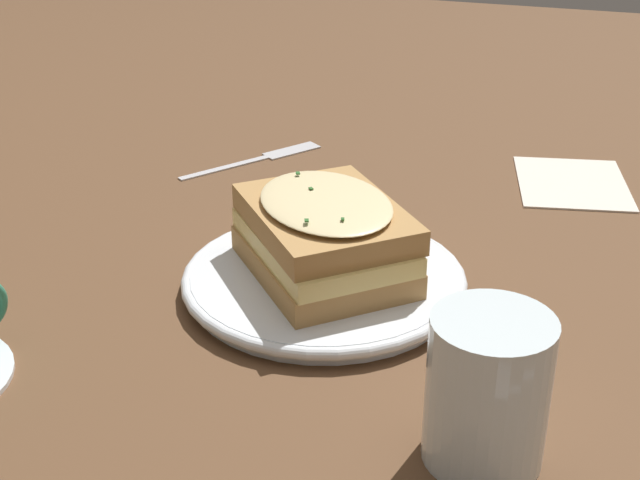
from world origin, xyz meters
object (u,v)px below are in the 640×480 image
water_glass (487,391)px  napkin (572,182)px  fork (267,156)px  sandwich (322,236)px  dinner_plate (320,279)px

water_glass → napkin: (-0.47, 0.03, -0.05)m
water_glass → fork: (-0.44, -0.31, -0.05)m
sandwich → water_glass: water_glass is taller
dinner_plate → napkin: (-0.30, 0.19, -0.01)m
sandwich → napkin: 0.35m
water_glass → fork: bearing=-144.7°
dinner_plate → sandwich: size_ratio=1.27×
sandwich → fork: 0.31m
fork → dinner_plate: bearing=-24.8°
dinner_plate → water_glass: bearing=43.6°
sandwich → dinner_plate: bearing=-31.7°
sandwich → napkin: size_ratio=1.36×
sandwich → fork: bearing=-150.6°
water_glass → napkin: size_ratio=0.72×
water_glass → napkin: 0.47m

